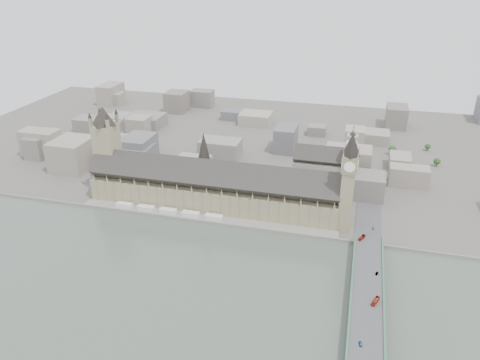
% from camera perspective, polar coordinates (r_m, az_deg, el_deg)
% --- Properties ---
extents(ground, '(900.00, 900.00, 0.00)m').
position_cam_1_polar(ground, '(486.81, -4.05, -4.36)').
color(ground, '#595651').
rests_on(ground, ground).
extents(river_thames, '(600.00, 600.00, 0.00)m').
position_cam_1_polar(river_thames, '(363.71, -12.67, -16.76)').
color(river_thames, '#434F45').
rests_on(river_thames, ground).
extents(embankment_wall, '(600.00, 1.50, 3.00)m').
position_cam_1_polar(embankment_wall, '(473.81, -4.63, -5.07)').
color(embankment_wall, gray).
rests_on(embankment_wall, ground).
extents(river_terrace, '(270.00, 15.00, 2.00)m').
position_cam_1_polar(river_terrace, '(480.17, -4.34, -4.69)').
color(river_terrace, gray).
rests_on(river_terrace, ground).
extents(terrace_tents, '(118.00, 7.00, 4.00)m').
position_cam_1_polar(terrace_tents, '(492.35, -8.75, -3.72)').
color(terrace_tents, white).
rests_on(terrace_tents, river_terrace).
extents(palace_of_westminster, '(265.00, 40.73, 55.44)m').
position_cam_1_polar(palace_of_westminster, '(492.71, -3.41, -0.98)').
color(palace_of_westminster, '#998D67').
rests_on(palace_of_westminster, ground).
extents(elizabeth_tower, '(17.00, 17.00, 107.50)m').
position_cam_1_polar(elizabeth_tower, '(446.26, 13.10, 0.49)').
color(elizabeth_tower, '#998D67').
rests_on(elizabeth_tower, ground).
extents(victoria_tower, '(30.00, 30.00, 100.00)m').
position_cam_1_polar(victoria_tower, '(533.23, -15.89, 3.96)').
color(victoria_tower, '#998D67').
rests_on(victoria_tower, ground).
extents(central_tower, '(13.00, 13.00, 48.00)m').
position_cam_1_polar(central_tower, '(486.81, -4.41, 3.20)').
color(central_tower, gray).
rests_on(central_tower, ground).
extents(westminster_bridge, '(25.00, 325.00, 10.25)m').
position_cam_1_polar(westminster_bridge, '(390.94, 15.20, -12.70)').
color(westminster_bridge, '#474749').
rests_on(westminster_bridge, ground).
extents(bridge_parapets, '(25.00, 235.00, 1.15)m').
position_cam_1_polar(bridge_parapets, '(352.68, 15.19, -16.32)').
color(bridge_parapets, '#3F7453').
rests_on(bridge_parapets, westminster_bridge).
extents(westminster_abbey, '(68.00, 36.00, 64.00)m').
position_cam_1_polar(westminster_abbey, '(540.02, 10.37, 1.35)').
color(westminster_abbey, gray).
rests_on(westminster_abbey, ground).
extents(city_skyline_inland, '(720.00, 360.00, 38.00)m').
position_cam_1_polar(city_skyline_inland, '(695.81, 2.34, 6.67)').
color(city_skyline_inland, gray).
rests_on(city_skyline_inland, ground).
extents(park_trees, '(110.00, 30.00, 15.00)m').
position_cam_1_polar(park_trees, '(536.60, -3.06, -0.48)').
color(park_trees, '#1E4418').
rests_on(park_trees, ground).
extents(red_bus_north, '(6.14, 10.02, 2.77)m').
position_cam_1_polar(red_bus_north, '(441.60, 14.64, -6.81)').
color(red_bus_north, '#9D2412').
rests_on(red_bus_north, westminster_bridge).
extents(red_bus_south, '(6.15, 11.30, 3.08)m').
position_cam_1_polar(red_bus_south, '(370.11, 16.20, -13.99)').
color(red_bus_south, '#A12B14').
rests_on(red_bus_south, westminster_bridge).
extents(car_blue, '(2.59, 4.85, 1.57)m').
position_cam_1_polar(car_blue, '(335.29, 14.48, -18.77)').
color(car_blue, '#17439A').
rests_on(car_blue, westminster_bridge).
extents(car_silver, '(2.54, 4.53, 1.41)m').
position_cam_1_polar(car_silver, '(399.83, 16.34, -10.87)').
color(car_silver, gray).
rests_on(car_silver, westminster_bridge).
extents(car_approach, '(1.97, 4.86, 1.41)m').
position_cam_1_polar(car_approach, '(460.10, 15.90, -5.68)').
color(car_approach, gray).
rests_on(car_approach, westminster_bridge).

